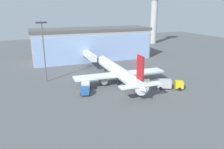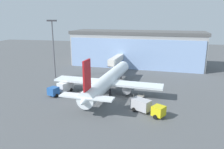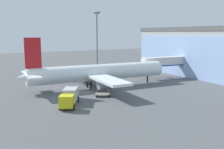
{
  "view_description": "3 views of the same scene",
  "coord_description": "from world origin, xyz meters",
  "px_view_note": "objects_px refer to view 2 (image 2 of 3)",
  "views": [
    {
      "loc": [
        -31.39,
        -53.44,
        21.99
      ],
      "look_at": [
        -5.84,
        3.69,
        3.01
      ],
      "focal_mm": 35.0,
      "sensor_mm": 36.0,
      "label": 1
    },
    {
      "loc": [
        9.32,
        -48.6,
        19.18
      ],
      "look_at": [
        -2.66,
        5.13,
        4.61
      ],
      "focal_mm": 35.0,
      "sensor_mm": 36.0,
      "label": 2
    },
    {
      "loc": [
        48.2,
        -22.26,
        12.14
      ],
      "look_at": [
        -1.09,
        6.46,
        3.06
      ],
      "focal_mm": 42.0,
      "sensor_mm": 36.0,
      "label": 3
    }
  ],
  "objects_px": {
    "apron_light_mast": "(53,44)",
    "catering_truck": "(62,88)",
    "jet_bridge": "(117,60)",
    "safety_cone_nose": "(94,101)",
    "baggage_cart": "(139,97)",
    "airplane": "(108,80)",
    "safety_cone_wingtip": "(54,91)",
    "fuel_truck": "(146,107)"
  },
  "relations": [
    {
      "from": "apron_light_mast",
      "to": "baggage_cart",
      "type": "relative_size",
      "value": 5.69
    },
    {
      "from": "fuel_truck",
      "to": "safety_cone_nose",
      "type": "height_order",
      "value": "fuel_truck"
    },
    {
      "from": "safety_cone_nose",
      "to": "apron_light_mast",
      "type": "bearing_deg",
      "value": 136.71
    },
    {
      "from": "jet_bridge",
      "to": "safety_cone_wingtip",
      "type": "distance_m",
      "value": 28.29
    },
    {
      "from": "jet_bridge",
      "to": "fuel_truck",
      "type": "xyz_separation_m",
      "value": [
        12.76,
        -32.98,
        -2.87
      ]
    },
    {
      "from": "safety_cone_wingtip",
      "to": "jet_bridge",
      "type": "bearing_deg",
      "value": 65.15
    },
    {
      "from": "jet_bridge",
      "to": "safety_cone_nose",
      "type": "relative_size",
      "value": 27.24
    },
    {
      "from": "jet_bridge",
      "to": "baggage_cart",
      "type": "bearing_deg",
      "value": -153.25
    },
    {
      "from": "apron_light_mast",
      "to": "catering_truck",
      "type": "distance_m",
      "value": 18.53
    },
    {
      "from": "fuel_truck",
      "to": "safety_cone_nose",
      "type": "relative_size",
      "value": 13.47
    },
    {
      "from": "jet_bridge",
      "to": "airplane",
      "type": "xyz_separation_m",
      "value": [
        2.15,
        -22.35,
        -1.0
      ]
    },
    {
      "from": "jet_bridge",
      "to": "fuel_truck",
      "type": "relative_size",
      "value": 2.02
    },
    {
      "from": "jet_bridge",
      "to": "apron_light_mast",
      "type": "height_order",
      "value": "apron_light_mast"
    },
    {
      "from": "baggage_cart",
      "to": "jet_bridge",
      "type": "bearing_deg",
      "value": 49.22
    },
    {
      "from": "catering_truck",
      "to": "safety_cone_wingtip",
      "type": "height_order",
      "value": "catering_truck"
    },
    {
      "from": "airplane",
      "to": "safety_cone_wingtip",
      "type": "bearing_deg",
      "value": 106.31
    },
    {
      "from": "airplane",
      "to": "baggage_cart",
      "type": "distance_m",
      "value": 9.24
    },
    {
      "from": "airplane",
      "to": "safety_cone_nose",
      "type": "xyz_separation_m",
      "value": [
        -1.63,
        -7.11,
        -3.06
      ]
    },
    {
      "from": "catering_truck",
      "to": "baggage_cart",
      "type": "bearing_deg",
      "value": 109.9
    },
    {
      "from": "jet_bridge",
      "to": "fuel_truck",
      "type": "distance_m",
      "value": 35.48
    },
    {
      "from": "apron_light_mast",
      "to": "catering_truck",
      "type": "bearing_deg",
      "value": -57.63
    },
    {
      "from": "fuel_truck",
      "to": "jet_bridge",
      "type": "bearing_deg",
      "value": 141.6
    },
    {
      "from": "apron_light_mast",
      "to": "baggage_cart",
      "type": "distance_m",
      "value": 33.13
    },
    {
      "from": "airplane",
      "to": "safety_cone_nose",
      "type": "relative_size",
      "value": 64.34
    },
    {
      "from": "jet_bridge",
      "to": "catering_truck",
      "type": "distance_m",
      "value": 27.31
    },
    {
      "from": "fuel_truck",
      "to": "safety_cone_wingtip",
      "type": "distance_m",
      "value": 25.69
    },
    {
      "from": "apron_light_mast",
      "to": "airplane",
      "type": "bearing_deg",
      "value": -27.2
    },
    {
      "from": "baggage_cart",
      "to": "safety_cone_wingtip",
      "type": "distance_m",
      "value": 22.19
    },
    {
      "from": "jet_bridge",
      "to": "apron_light_mast",
      "type": "xyz_separation_m",
      "value": [
        -18.05,
        -11.97,
        6.56
      ]
    },
    {
      "from": "airplane",
      "to": "fuel_truck",
      "type": "distance_m",
      "value": 15.13
    },
    {
      "from": "fuel_truck",
      "to": "baggage_cart",
      "type": "xyz_separation_m",
      "value": [
        -2.33,
        7.64,
        -0.97
      ]
    },
    {
      "from": "airplane",
      "to": "baggage_cart",
      "type": "bearing_deg",
      "value": -105.99
    },
    {
      "from": "jet_bridge",
      "to": "safety_cone_nose",
      "type": "bearing_deg",
      "value": -174.6
    },
    {
      "from": "safety_cone_wingtip",
      "to": "safety_cone_nose",
      "type": "bearing_deg",
      "value": -18.26
    },
    {
      "from": "apron_light_mast",
      "to": "airplane",
      "type": "distance_m",
      "value": 23.93
    },
    {
      "from": "airplane",
      "to": "catering_truck",
      "type": "distance_m",
      "value": 12.21
    },
    {
      "from": "jet_bridge",
      "to": "apron_light_mast",
      "type": "bearing_deg",
      "value": 127.95
    },
    {
      "from": "airplane",
      "to": "fuel_truck",
      "type": "height_order",
      "value": "airplane"
    },
    {
      "from": "catering_truck",
      "to": "safety_cone_nose",
      "type": "bearing_deg",
      "value": 87.78
    },
    {
      "from": "catering_truck",
      "to": "baggage_cart",
      "type": "relative_size",
      "value": 2.36
    },
    {
      "from": "jet_bridge",
      "to": "fuel_truck",
      "type": "height_order",
      "value": "jet_bridge"
    },
    {
      "from": "jet_bridge",
      "to": "catering_truck",
      "type": "bearing_deg",
      "value": 163.9
    }
  ]
}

